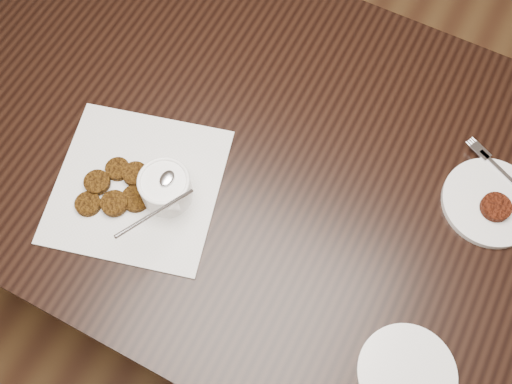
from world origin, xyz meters
TOP-DOWN VIEW (x-y plane):
  - floor at (0.00, 0.00)m, footprint 4.00×4.00m
  - table at (-0.04, 0.17)m, footprint 1.47×0.95m
  - napkin at (-0.20, -0.01)m, footprint 0.40×0.40m
  - sauce_ramekin at (-0.13, -0.00)m, footprint 0.17×0.17m
  - patty_cluster at (-0.24, -0.04)m, footprint 0.23×0.23m
  - plate_with_patty at (0.44, 0.28)m, footprint 0.25×0.25m
  - plate_empty at (0.42, -0.11)m, footprint 0.18×0.18m

SIDE VIEW (x-z plane):
  - floor at x=0.00m, z-range 0.00..0.00m
  - table at x=-0.04m, z-range 0.00..0.75m
  - napkin at x=-0.20m, z-range 0.75..0.75m
  - plate_empty at x=0.42m, z-range 0.75..0.76m
  - plate_with_patty at x=0.44m, z-range 0.75..0.78m
  - patty_cluster at x=-0.24m, z-range 0.75..0.77m
  - sauce_ramekin at x=-0.13m, z-range 0.75..0.89m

